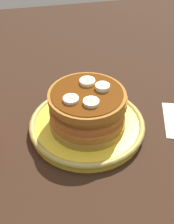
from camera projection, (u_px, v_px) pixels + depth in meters
The scene contains 7 objects.
ground_plane at pixel (87, 134), 57.49cm from camera, with size 140.00×140.00×3.00cm, color black.
plate at pixel (87, 124), 55.78cm from camera, with size 22.62×22.62×2.12cm.
pancake_stack at pixel (88, 109), 52.92cm from camera, with size 15.52×15.21×7.13cm.
banana_slice_0 at pixel (103, 87), 51.55cm from camera, with size 2.69×2.69×1.06cm.
banana_slice_1 at pixel (71, 99), 48.91cm from camera, with size 2.76×2.76×0.83cm.
banana_slice_2 at pixel (87, 82), 52.96cm from camera, with size 2.94×2.94×0.93cm.
banana_slice_3 at pixel (90, 103), 48.21cm from camera, with size 2.82×2.82×0.88cm.
Camera 1 is at (-40.00, 9.02, 39.04)cm, focal length 45.47 mm.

